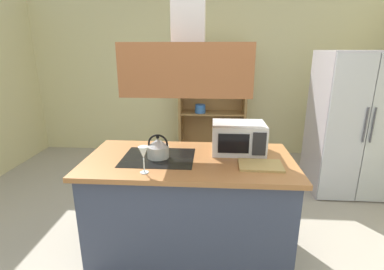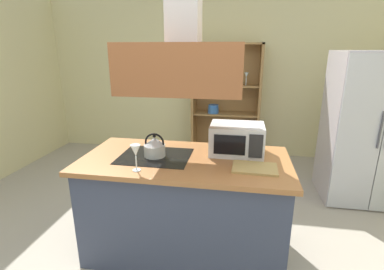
# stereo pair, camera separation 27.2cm
# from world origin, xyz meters

# --- Properties ---
(ground_plane) EXTENTS (7.80, 7.80, 0.00)m
(ground_plane) POSITION_xyz_m (0.00, 0.00, 0.00)
(ground_plane) COLOR #A19788
(wall_back) EXTENTS (6.00, 0.12, 2.70)m
(wall_back) POSITION_xyz_m (0.00, 3.00, 1.35)
(wall_back) COLOR beige
(wall_back) RESTS_ON ground
(kitchen_island) EXTENTS (1.75, 0.89, 0.90)m
(kitchen_island) POSITION_xyz_m (-0.07, 0.27, 0.45)
(kitchen_island) COLOR #394156
(kitchen_island) RESTS_ON ground
(range_hood) EXTENTS (0.90, 0.70, 1.23)m
(range_hood) POSITION_xyz_m (-0.07, 0.27, 1.76)
(range_hood) COLOR #95532D
(refrigerator) EXTENTS (0.90, 0.78, 1.77)m
(refrigerator) POSITION_xyz_m (1.86, 1.61, 0.88)
(refrigerator) COLOR #C0B7BF
(refrigerator) RESTS_ON ground
(dish_cabinet) EXTENTS (1.10, 0.40, 1.87)m
(dish_cabinet) POSITION_xyz_m (0.12, 2.78, 0.83)
(dish_cabinet) COLOR olive
(dish_cabinet) RESTS_ON ground
(kettle) EXTENTS (0.18, 0.18, 0.20)m
(kettle) POSITION_xyz_m (-0.33, 0.27, 0.99)
(kettle) COLOR #B8BCB8
(kettle) RESTS_ON kitchen_island
(cutting_board) EXTENTS (0.35, 0.25, 0.02)m
(cutting_board) POSITION_xyz_m (0.50, 0.14, 0.91)
(cutting_board) COLOR tan
(cutting_board) RESTS_ON kitchen_island
(microwave) EXTENTS (0.46, 0.35, 0.26)m
(microwave) POSITION_xyz_m (0.36, 0.47, 1.03)
(microwave) COLOR silver
(microwave) RESTS_ON kitchen_island
(wine_glass_on_counter) EXTENTS (0.08, 0.08, 0.21)m
(wine_glass_on_counter) POSITION_xyz_m (-0.38, -0.04, 1.05)
(wine_glass_on_counter) COLOR silver
(wine_glass_on_counter) RESTS_ON kitchen_island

